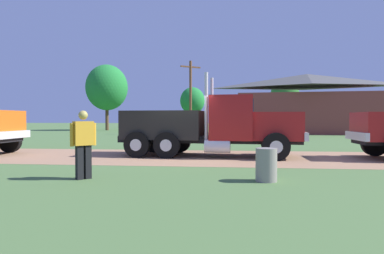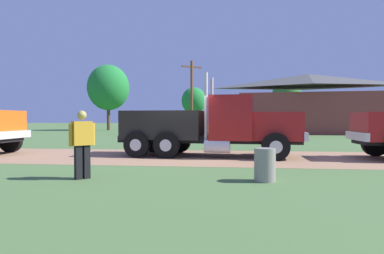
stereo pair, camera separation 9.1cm
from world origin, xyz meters
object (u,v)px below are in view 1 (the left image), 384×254
at_px(truck_foreground_white, 210,127).
at_px(visitor_by_barrel, 83,141).
at_px(shed_building, 307,105).
at_px(utility_pole_near, 191,95).
at_px(steel_barrel, 266,165).

bearing_deg(truck_foreground_white, visitor_by_barrel, -117.58).
height_order(visitor_by_barrel, shed_building, shed_building).
bearing_deg(shed_building, visitor_by_barrel, -113.36).
height_order(truck_foreground_white, utility_pole_near, utility_pole_near).
bearing_deg(visitor_by_barrel, steel_barrel, 2.11).
bearing_deg(steel_barrel, utility_pole_near, 100.67).
distance_m(steel_barrel, shed_building, 28.66).
xyz_separation_m(steel_barrel, shed_building, (7.25, 27.60, 2.59)).
height_order(steel_barrel, shed_building, shed_building).
xyz_separation_m(visitor_by_barrel, utility_pole_near, (0.08, 24.94, 2.91)).
bearing_deg(shed_building, steel_barrel, -104.72).
relative_size(truck_foreground_white, shed_building, 0.52).
relative_size(visitor_by_barrel, shed_building, 0.12).
height_order(steel_barrel, utility_pole_near, utility_pole_near).
bearing_deg(shed_building, utility_pole_near, -166.58).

